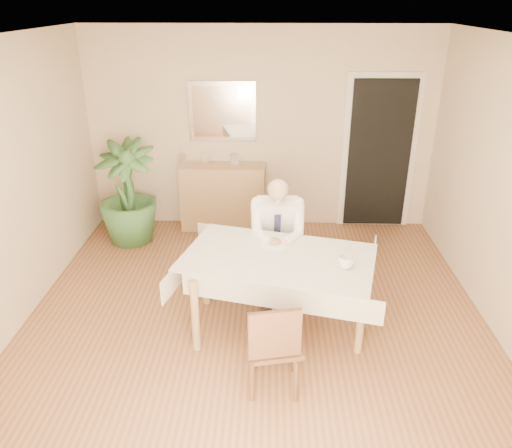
{
  "coord_description": "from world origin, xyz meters",
  "views": [
    {
      "loc": [
        0.12,
        -3.89,
        2.89
      ],
      "look_at": [
        0.0,
        0.35,
        0.95
      ],
      "focal_mm": 35.0,
      "sensor_mm": 36.0,
      "label": 1
    }
  ],
  "objects_px": {
    "potted_palm": "(127,193)",
    "coffee_mug": "(346,262)",
    "seated_man": "(277,234)",
    "dining_table": "(278,265)",
    "chair_far": "(277,241)",
    "chair_near": "(274,344)",
    "sideboard": "(223,197)"
  },
  "relations": [
    {
      "from": "seated_man",
      "to": "coffee_mug",
      "type": "distance_m",
      "value": 0.98
    },
    {
      "from": "potted_palm",
      "to": "chair_far",
      "type": "bearing_deg",
      "value": -26.36
    },
    {
      "from": "dining_table",
      "to": "potted_palm",
      "type": "distance_m",
      "value": 2.59
    },
    {
      "from": "chair_far",
      "to": "seated_man",
      "type": "distance_m",
      "value": 0.36
    },
    {
      "from": "dining_table",
      "to": "seated_man",
      "type": "bearing_deg",
      "value": 104.29
    },
    {
      "from": "chair_near",
      "to": "sideboard",
      "type": "height_order",
      "value": "sideboard"
    },
    {
      "from": "coffee_mug",
      "to": "potted_palm",
      "type": "relative_size",
      "value": 0.1
    },
    {
      "from": "sideboard",
      "to": "potted_palm",
      "type": "xyz_separation_m",
      "value": [
        -1.16,
        -0.44,
        0.21
      ]
    },
    {
      "from": "coffee_mug",
      "to": "seated_man",
      "type": "bearing_deg",
      "value": 126.65
    },
    {
      "from": "sideboard",
      "to": "chair_far",
      "type": "bearing_deg",
      "value": -60.92
    },
    {
      "from": "coffee_mug",
      "to": "sideboard",
      "type": "xyz_separation_m",
      "value": [
        -1.28,
        2.43,
        -0.36
      ]
    },
    {
      "from": "seated_man",
      "to": "chair_far",
      "type": "bearing_deg",
      "value": 90.0
    },
    {
      "from": "chair_near",
      "to": "coffee_mug",
      "type": "relative_size",
      "value": 6.14
    },
    {
      "from": "dining_table",
      "to": "potted_palm",
      "type": "bearing_deg",
      "value": 150.27
    },
    {
      "from": "chair_far",
      "to": "coffee_mug",
      "type": "distance_m",
      "value": 1.25
    },
    {
      "from": "coffee_mug",
      "to": "potted_palm",
      "type": "distance_m",
      "value": 3.15
    },
    {
      "from": "coffee_mug",
      "to": "sideboard",
      "type": "relative_size",
      "value": 0.12
    },
    {
      "from": "dining_table",
      "to": "seated_man",
      "type": "relative_size",
      "value": 1.57
    },
    {
      "from": "coffee_mug",
      "to": "sideboard",
      "type": "height_order",
      "value": "sideboard"
    },
    {
      "from": "chair_near",
      "to": "potted_palm",
      "type": "relative_size",
      "value": 0.64
    },
    {
      "from": "chair_near",
      "to": "potted_palm",
      "type": "bearing_deg",
      "value": 112.36
    },
    {
      "from": "dining_table",
      "to": "sideboard",
      "type": "distance_m",
      "value": 2.36
    },
    {
      "from": "seated_man",
      "to": "chair_near",
      "type": "bearing_deg",
      "value": -91.28
    },
    {
      "from": "chair_far",
      "to": "coffee_mug",
      "type": "bearing_deg",
      "value": -60.42
    },
    {
      "from": "chair_near",
      "to": "sideboard",
      "type": "relative_size",
      "value": 0.76
    },
    {
      "from": "potted_palm",
      "to": "sideboard",
      "type": "bearing_deg",
      "value": 20.96
    },
    {
      "from": "dining_table",
      "to": "chair_far",
      "type": "bearing_deg",
      "value": 104.29
    },
    {
      "from": "potted_palm",
      "to": "coffee_mug",
      "type": "bearing_deg",
      "value": -39.11
    },
    {
      "from": "seated_man",
      "to": "coffee_mug",
      "type": "height_order",
      "value": "seated_man"
    },
    {
      "from": "dining_table",
      "to": "potted_palm",
      "type": "height_order",
      "value": "potted_palm"
    },
    {
      "from": "coffee_mug",
      "to": "sideboard",
      "type": "distance_m",
      "value": 2.77
    },
    {
      "from": "sideboard",
      "to": "coffee_mug",
      "type": "bearing_deg",
      "value": -60.29
    }
  ]
}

